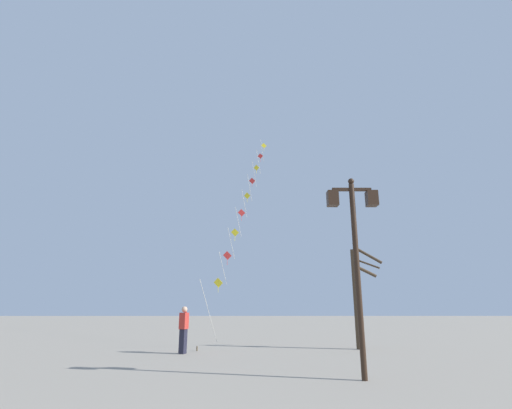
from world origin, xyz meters
TOP-DOWN VIEW (x-y plane):
  - ground_plane at (0.00, 20.00)m, footprint 160.00×160.00m
  - twin_lantern_lamp_post at (3.32, 8.43)m, footprint 1.31×0.28m
  - kite_train at (0.11, 22.02)m, footprint 3.33×13.09m
  - kite_flyer at (-1.94, 14.04)m, footprint 0.33×0.63m
  - bare_tree at (5.20, 15.62)m, footprint 1.28×1.22m

SIDE VIEW (x-z plane):
  - ground_plane at x=0.00m, z-range 0.00..0.00m
  - kite_flyer at x=-1.94m, z-range 0.05..1.76m
  - bare_tree at x=5.20m, z-range 0.02..4.51m
  - twin_lantern_lamp_post at x=3.32m, z-range 0.95..5.92m
  - kite_train at x=0.11m, z-range 0.52..15.46m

